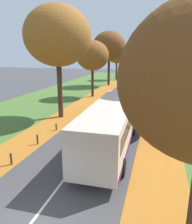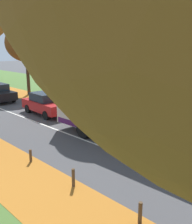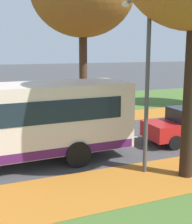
{
  "view_description": "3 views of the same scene",
  "coord_description": "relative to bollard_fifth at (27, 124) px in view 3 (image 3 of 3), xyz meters",
  "views": [
    {
      "loc": [
        4.19,
        -5.22,
        6.17
      ],
      "look_at": [
        0.17,
        9.07,
        2.15
      ],
      "focal_mm": 35.0,
      "sensor_mm": 36.0,
      "label": 1
    },
    {
      "loc": [
        -9.13,
        0.49,
        5.13
      ],
      "look_at": [
        1.45,
        11.16,
        1.24
      ],
      "focal_mm": 42.0,
      "sensor_mm": 36.0,
      "label": 2
    },
    {
      "loc": [
        12.88,
        7.35,
        4.23
      ],
      "look_at": [
        -0.45,
        12.98,
        1.32
      ],
      "focal_mm": 50.0,
      "sensor_mm": 36.0,
      "label": 3
    }
  ],
  "objects": [
    {
      "name": "leaf_litter_right",
      "position": [
        8.17,
        3.74,
        -0.28
      ],
      "size": [
        2.8,
        60.0,
        0.0
      ],
      "primitive_type": "cube",
      "color": "#B26B23",
      "rests_on": "grass_verge_right"
    },
    {
      "name": "streetlamp_right",
      "position": [
        7.24,
        2.7,
        3.44
      ],
      "size": [
        1.89,
        0.28,
        6.0
      ],
      "color": "#47474C",
      "rests_on": "ground"
    },
    {
      "name": "leaf_litter_left",
      "position": [
        -1.03,
        3.74,
        -0.28
      ],
      "size": [
        2.8,
        60.0,
        0.0
      ],
      "primitive_type": "cube",
      "color": "#B26B23",
      "rests_on": "grass_verge_left"
    },
    {
      "name": "car_red_lead",
      "position": [
        5.24,
        6.55,
        0.52
      ],
      "size": [
        1.92,
        4.27,
        1.62
      ],
      "color": "#B21919",
      "rests_on": "ground"
    },
    {
      "name": "grass_verge_left",
      "position": [
        -5.63,
        9.74,
        -0.29
      ],
      "size": [
        12.0,
        90.0,
        0.01
      ],
      "primitive_type": "cube",
      "color": "#476B2D",
      "rests_on": "ground"
    },
    {
      "name": "bollard_fifth",
      "position": [
        0.0,
        0.0,
        0.0
      ],
      "size": [
        0.12,
        0.12,
        0.59
      ],
      "primitive_type": "cylinder",
      "color": "#4C3823",
      "rests_on": "ground"
    }
  ]
}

